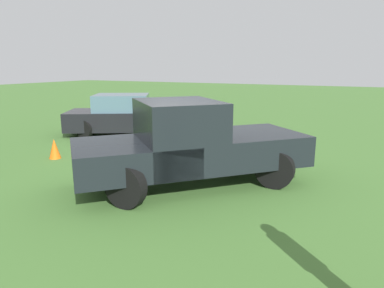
% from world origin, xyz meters
% --- Properties ---
extents(ground_plane, '(80.00, 80.00, 0.00)m').
position_xyz_m(ground_plane, '(0.00, 0.00, 0.00)').
color(ground_plane, '#477533').
extents(pickup_truck, '(4.70, 4.80, 1.82)m').
position_xyz_m(pickup_truck, '(-0.62, 0.74, 0.95)').
color(pickup_truck, black).
rests_on(pickup_truck, ground_plane).
extents(sedan_near, '(4.72, 3.76, 1.47)m').
position_xyz_m(sedan_near, '(4.09, -3.44, 0.68)').
color(sedan_near, black).
rests_on(sedan_near, ground_plane).
extents(traffic_cone, '(0.32, 0.32, 0.55)m').
position_xyz_m(traffic_cone, '(3.68, 0.40, 0.28)').
color(traffic_cone, orange).
rests_on(traffic_cone, ground_plane).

